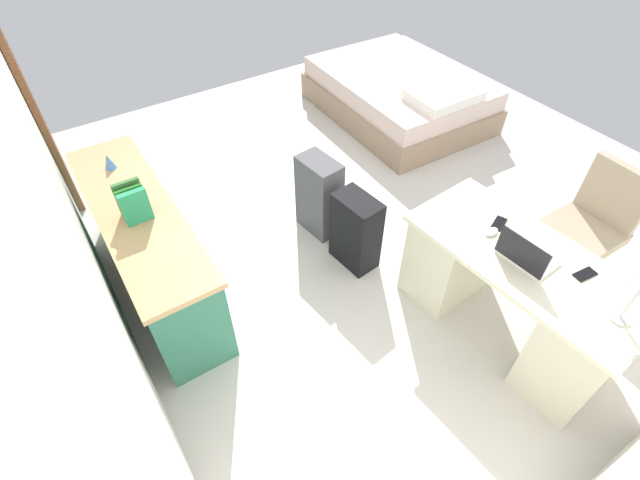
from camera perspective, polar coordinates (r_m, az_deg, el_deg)
The scene contains 16 objects.
ground_plane at distance 4.09m, azimuth 5.90°, elevation 2.95°, with size 5.89×5.89×0.00m, color beige.
wall_back at distance 2.65m, azimuth -31.91°, elevation 8.05°, with size 4.89×0.10×2.82m, color silver.
door_wooden at distance 4.52m, azimuth -32.86°, elevation 15.98°, with size 0.88×0.05×2.04m, color brown.
desk at distance 3.23m, azimuth 22.63°, elevation -6.16°, with size 1.48×0.76×0.73m.
office_chair at distance 3.81m, azimuth 29.87°, elevation 0.74°, with size 0.52×0.52×0.94m.
credenza at distance 3.47m, azimuth -20.32°, elevation -1.06°, with size 1.80×0.48×0.76m.
bed at distance 5.45m, azimuth 9.71°, elevation 17.29°, with size 1.94×1.46×0.58m.
suitcase_black at distance 3.49m, azimuth 4.43°, elevation 1.08°, with size 0.36×0.22×0.62m, color black.
suitcase_spare_grey at distance 3.74m, azimuth -0.12°, elevation 5.46°, with size 0.36×0.22×0.68m, color #4C4C51.
laptop at distance 2.92m, azimuth 24.04°, elevation -1.72°, with size 0.32×0.24×0.21m.
computer_mouse at distance 3.05m, azimuth 20.45°, elevation 0.97°, with size 0.06×0.10×0.03m, color white.
cell_phone_near_laptop at distance 3.03m, azimuth 29.94°, elevation -3.70°, with size 0.07×0.14×0.01m, color black.
cell_phone_by_mouse at distance 3.14m, azimuth 21.25°, elevation 1.93°, with size 0.07×0.14×0.01m, color black.
desk_lamp at distance 2.74m, azimuth 34.46°, elevation -4.31°, with size 0.16×0.11×0.34m.
book_row at distance 3.09m, azimuth -22.06°, elevation 4.22°, with size 0.15×0.17×0.23m.
figurine_small at distance 3.63m, azimuth -24.66°, elevation 8.78°, with size 0.08×0.08×0.11m, color #4C7FBF.
Camera 1 is at (-2.30, 2.01, 2.72)m, focal length 25.89 mm.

